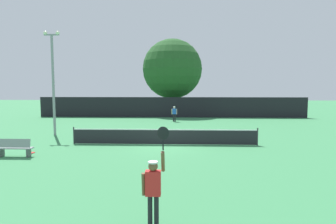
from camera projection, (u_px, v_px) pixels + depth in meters
The scene contains 11 objects.
ground_plane at pixel (164, 145), 17.44m from camera, with size 120.00×120.00×0.00m, color #387F4C.
tennis_net at pixel (164, 136), 17.39m from camera, with size 11.40×0.08×1.07m.
perimeter_fence at pixel (172, 107), 33.18m from camera, with size 31.34×0.12×2.37m, color black.
player_serving at pixel (154, 184), 7.02m from camera, with size 0.68×0.40×2.55m.
player_receiving at pixel (174, 112), 29.02m from camera, with size 0.57×0.23×1.56m.
tennis_ball at pixel (183, 140), 18.76m from camera, with size 0.07×0.07×0.07m, color #CCE033.
spare_racket at pixel (32, 153), 15.18m from camera, with size 0.28×0.52×0.04m.
courtside_bench at pixel (14, 148), 14.30m from camera, with size 1.80×0.44×0.95m.
light_pole at pixel (53, 76), 20.54m from camera, with size 1.18×0.28×7.56m.
large_tree at pixel (172, 69), 36.76m from camera, with size 7.72×7.72×9.76m.
parked_car_near at pixel (117, 106), 41.67m from camera, with size 2.48×4.43×1.69m.
Camera 1 is at (0.91, -17.17, 3.52)m, focal length 30.26 mm.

